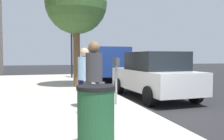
# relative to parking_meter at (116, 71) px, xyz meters

# --- Properties ---
(ground_plane) EXTENTS (80.00, 80.00, 0.00)m
(ground_plane) POSITION_rel_parking_meter_xyz_m (-1.16, -0.62, -1.17)
(ground_plane) COLOR #232326
(ground_plane) RESTS_ON ground
(sidewalk_slab) EXTENTS (28.00, 6.00, 0.15)m
(sidewalk_slab) POSITION_rel_parking_meter_xyz_m (-1.16, 2.38, -1.09)
(sidewalk_slab) COLOR #B7B2A8
(sidewalk_slab) RESTS_ON ground_plane
(parking_meter) EXTENTS (0.36, 0.12, 1.41)m
(parking_meter) POSITION_rel_parking_meter_xyz_m (0.00, 0.00, 0.00)
(parking_meter) COLOR gray
(parking_meter) RESTS_ON sidewalk_slab
(pedestrian_at_meter) EXTENTS (0.48, 0.37, 1.69)m
(pedestrian_at_meter) POSITION_rel_parking_meter_xyz_m (-0.26, 1.00, -0.03)
(pedestrian_at_meter) COLOR #191E4C
(pedestrian_at_meter) RESTS_ON sidewalk_slab
(pedestrian_bystander) EXTENTS (0.41, 0.44, 1.80)m
(pedestrian_bystander) POSITION_rel_parking_meter_xyz_m (-1.35, 0.96, 0.05)
(pedestrian_bystander) COLOR #47474C
(pedestrian_bystander) RESTS_ON sidewalk_slab
(parked_sedan_near) EXTENTS (4.46, 2.09, 1.77)m
(parked_sedan_near) POSITION_rel_parking_meter_xyz_m (1.49, -1.97, -0.27)
(parked_sedan_near) COLOR silver
(parked_sedan_near) RESTS_ON ground_plane
(parked_van_far) EXTENTS (5.24, 2.20, 2.18)m
(parked_van_far) POSITION_rel_parking_meter_xyz_m (9.08, -1.97, 0.09)
(parked_van_far) COLOR navy
(parked_van_far) RESTS_ON ground_plane
(street_tree) EXTENTS (2.91, 2.91, 5.43)m
(street_tree) POSITION_rel_parking_meter_xyz_m (4.62, 0.55, 2.93)
(street_tree) COLOR brown
(street_tree) RESTS_ON sidewalk_slab
(traffic_signal) EXTENTS (0.24, 0.44, 3.60)m
(traffic_signal) POSITION_rel_parking_meter_xyz_m (9.58, 0.11, 1.41)
(traffic_signal) COLOR black
(traffic_signal) RESTS_ON sidewalk_slab
(trash_bin) EXTENTS (0.59, 0.59, 1.01)m
(trash_bin) POSITION_rel_parking_meter_xyz_m (-3.36, 1.36, -0.51)
(trash_bin) COLOR #1E4C2D
(trash_bin) RESTS_ON sidewalk_slab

